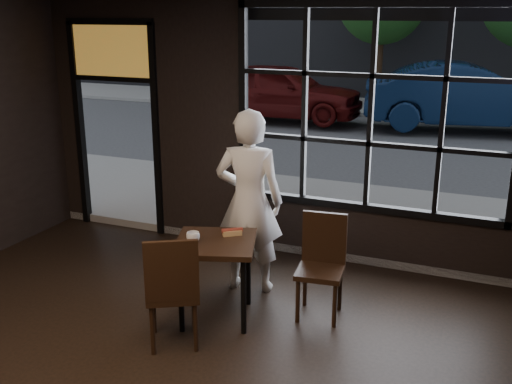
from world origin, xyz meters
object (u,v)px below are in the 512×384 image
at_px(cafe_table, 216,279).
at_px(man, 249,202).
at_px(navy_car, 466,96).
at_px(chair_near, 173,288).

bearing_deg(cafe_table, man, 68.47).
relative_size(man, navy_car, 0.41).
bearing_deg(navy_car, chair_near, 159.84).
xyz_separation_m(cafe_table, navy_car, (1.46, 10.44, 0.48)).
height_order(cafe_table, chair_near, chair_near).
distance_m(chair_near, navy_car, 11.11).
distance_m(chair_near, man, 1.36).
height_order(chair_near, man, man).
relative_size(cafe_table, chair_near, 0.76).
bearing_deg(cafe_table, navy_car, 63.06).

